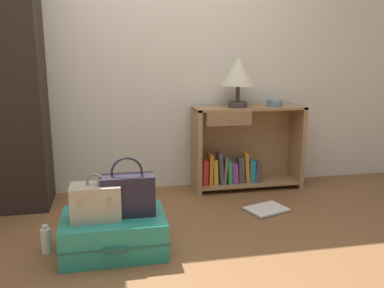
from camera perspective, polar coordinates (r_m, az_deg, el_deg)
ground_plane at (r=2.59m, az=-1.44°, el=-16.09°), size 9.00×9.00×0.00m
back_wall at (r=3.76m, az=-5.69°, el=13.40°), size 6.40×0.10×2.60m
bookshelf at (r=3.82m, az=7.11°, el=-0.85°), size 1.01×0.32×0.77m
table_lamp at (r=3.68m, az=6.44°, el=9.73°), size 0.30×0.30×0.44m
bowl at (r=3.82m, az=11.47°, el=5.61°), size 0.14×0.14×0.06m
suitcase_large at (r=2.71m, az=-10.78°, el=-12.08°), size 0.65×0.49×0.24m
train_case at (r=2.60m, az=-13.23°, el=-7.78°), size 0.30×0.20×0.29m
handbag at (r=2.62m, az=-8.94°, el=-6.93°), size 0.34×0.15×0.38m
bottle at (r=2.81m, az=-19.66°, el=-12.48°), size 0.06×0.06×0.19m
open_book_on_floor at (r=3.39m, az=10.34°, el=-8.95°), size 0.39×0.35×0.02m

